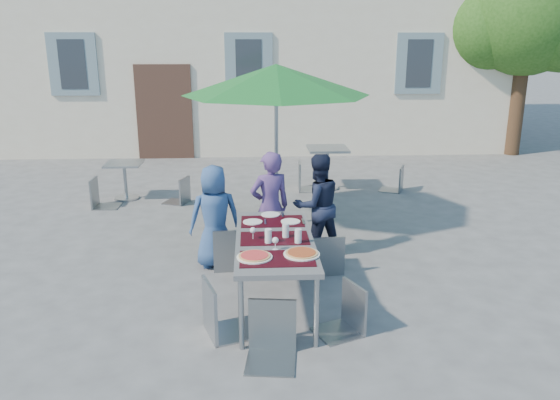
{
  "coord_description": "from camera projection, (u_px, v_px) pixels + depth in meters",
  "views": [
    {
      "loc": [
        0.02,
        -5.54,
        2.71
      ],
      "look_at": [
        0.36,
        0.66,
        0.9
      ],
      "focal_mm": 35.0,
      "sensor_mm": 36.0,
      "label": 1
    }
  ],
  "objects": [
    {
      "name": "bg_chair_l_0",
      "position": [
        99.0,
        175.0,
        9.12
      ],
      "size": [
        0.43,
        0.42,
        0.94
      ],
      "color": "gray",
      "rests_on": "ground"
    },
    {
      "name": "tree",
      "position": [
        529.0,
        17.0,
        12.72
      ],
      "size": [
        3.6,
        3.0,
        4.7
      ],
      "color": "#3F2A1B",
      "rests_on": "ground"
    },
    {
      "name": "cafe_table_0",
      "position": [
        125.0,
        176.0,
        9.63
      ],
      "size": [
        0.62,
        0.62,
        0.66
      ],
      "color": "#A2A5AA",
      "rests_on": "ground"
    },
    {
      "name": "chair_0",
      "position": [
        231.0,
        223.0,
        6.6
      ],
      "size": [
        0.47,
        0.48,
        1.02
      ],
      "color": "gray",
      "rests_on": "ground"
    },
    {
      "name": "pizza_near_left",
      "position": [
        254.0,
        256.0,
        5.12
      ],
      "size": [
        0.34,
        0.34,
        0.03
      ],
      "color": "white",
      "rests_on": "dining_table"
    },
    {
      "name": "chair_5",
      "position": [
        271.0,
        298.0,
        4.72
      ],
      "size": [
        0.48,
        0.48,
        0.97
      ],
      "color": "gray",
      "rests_on": "ground"
    },
    {
      "name": "glassware",
      "position": [
        280.0,
        235.0,
        5.52
      ],
      "size": [
        0.52,
        0.41,
        0.15
      ],
      "color": "silver",
      "rests_on": "dining_table"
    },
    {
      "name": "chair_1",
      "position": [
        275.0,
        230.0,
        6.59
      ],
      "size": [
        0.47,
        0.47,
        0.88
      ],
      "color": "gray",
      "rests_on": "ground"
    },
    {
      "name": "bg_chair_r_1",
      "position": [
        397.0,
        164.0,
        10.12
      ],
      "size": [
        0.52,
        0.52,
        0.89
      ],
      "color": "gray",
      "rests_on": "ground"
    },
    {
      "name": "ground",
      "position": [
        251.0,
        295.0,
        6.07
      ],
      "size": [
        90.0,
        90.0,
        0.0
      ],
      "primitive_type": "plane",
      "color": "#4F4F52",
      "rests_on": "ground"
    },
    {
      "name": "chair_4",
      "position": [
        347.0,
        281.0,
        5.17
      ],
      "size": [
        0.53,
        0.52,
        0.9
      ],
      "color": "gray",
      "rests_on": "ground"
    },
    {
      "name": "bg_chair_l_1",
      "position": [
        305.0,
        159.0,
        10.17
      ],
      "size": [
        0.48,
        0.47,
        1.03
      ],
      "color": "gray",
      "rests_on": "ground"
    },
    {
      "name": "chair_3",
      "position": [
        220.0,
        276.0,
        5.08
      ],
      "size": [
        0.58,
        0.58,
        1.03
      ],
      "color": "#93989E",
      "rests_on": "ground"
    },
    {
      "name": "chair_2",
      "position": [
        327.0,
        230.0,
        6.5
      ],
      "size": [
        0.44,
        0.45,
        0.93
      ],
      "color": "gray",
      "rests_on": "ground"
    },
    {
      "name": "child_0",
      "position": [
        215.0,
        217.0,
        6.69
      ],
      "size": [
        0.7,
        0.53,
        1.28
      ],
      "primitive_type": "imported",
      "rotation": [
        0.0,
        0.0,
        3.35
      ],
      "color": "#2F4D82",
      "rests_on": "ground"
    },
    {
      "name": "dining_table",
      "position": [
        275.0,
        243.0,
        5.65
      ],
      "size": [
        0.8,
        1.85,
        0.76
      ],
      "color": "#424246",
      "rests_on": "ground"
    },
    {
      "name": "child_1",
      "position": [
        270.0,
        207.0,
        6.82
      ],
      "size": [
        0.6,
        0.49,
        1.42
      ],
      "primitive_type": "imported",
      "rotation": [
        0.0,
        0.0,
        3.46
      ],
      "color": "#553975",
      "rests_on": "ground"
    },
    {
      "name": "cafe_table_1",
      "position": [
        327.0,
        160.0,
        10.27
      ],
      "size": [
        0.74,
        0.74,
        0.79
      ],
      "color": "#A2A5AA",
      "rests_on": "ground"
    },
    {
      "name": "pizza_near_right",
      "position": [
        302.0,
        253.0,
        5.19
      ],
      "size": [
        0.35,
        0.35,
        0.03
      ],
      "color": "white",
      "rests_on": "dining_table"
    },
    {
      "name": "place_settings",
      "position": [
        272.0,
        219.0,
        6.21
      ],
      "size": [
        0.69,
        0.49,
        0.01
      ],
      "color": "white",
      "rests_on": "dining_table"
    },
    {
      "name": "child_2",
      "position": [
        317.0,
        205.0,
        7.03
      ],
      "size": [
        0.74,
        0.57,
        1.35
      ],
      "primitive_type": "imported",
      "rotation": [
        0.0,
        0.0,
        3.46
      ],
      "color": "#181E36",
      "rests_on": "ground"
    },
    {
      "name": "bg_chair_r_0",
      "position": [
        179.0,
        175.0,
        9.36
      ],
      "size": [
        0.5,
        0.49,
        0.87
      ],
      "color": "gray",
      "rests_on": "ground"
    },
    {
      "name": "patio_umbrella",
      "position": [
        276.0,
        81.0,
        7.71
      ],
      "size": [
        2.71,
        2.71,
        2.4
      ],
      "color": "#A2A5AA",
      "rests_on": "ground"
    }
  ]
}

